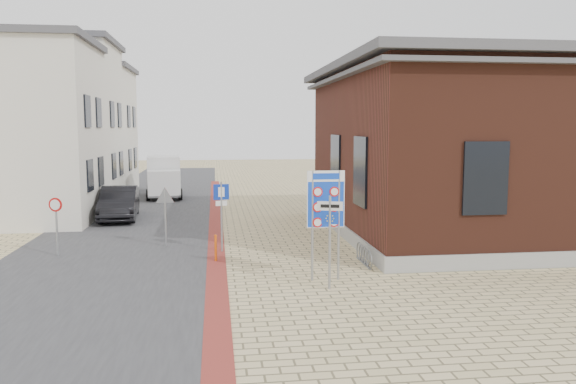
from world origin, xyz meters
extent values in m
plane|color=tan|center=(0.00, 0.00, 0.00)|extent=(120.00, 120.00, 0.00)
cube|color=#38383A|center=(-5.50, 15.00, 0.01)|extent=(7.00, 60.00, 0.02)
cube|color=maroon|center=(-2.00, 10.00, 0.01)|extent=(0.60, 40.00, 0.02)
cube|color=gray|center=(9.00, 7.00, 0.25)|extent=(12.15, 12.15, 0.50)
cube|color=#4E2419|center=(9.00, 7.00, 3.50)|extent=(12.00, 12.00, 6.00)
cube|color=#4A4A4F|center=(9.00, 7.00, 6.65)|extent=(13.00, 13.00, 0.30)
cube|color=#4A4A4F|center=(9.00, 7.00, 6.25)|extent=(12.70, 12.70, 0.15)
cube|color=black|center=(2.98, 4.00, 2.80)|extent=(0.12, 1.60, 2.40)
cube|color=black|center=(2.98, 8.00, 2.80)|extent=(0.12, 1.60, 2.40)
cube|color=black|center=(6.00, 0.98, 2.80)|extent=(1.40, 0.12, 2.20)
cube|color=silver|center=(-11.00, 12.00, 4.00)|extent=(7.00, 6.00, 8.00)
cube|color=#4A4A4F|center=(-11.00, 12.00, 8.15)|extent=(7.40, 6.40, 0.30)
cube|color=black|center=(-7.48, 10.80, 2.20)|extent=(0.10, 1.10, 1.40)
cube|color=black|center=(-7.48, 13.20, 2.20)|extent=(0.10, 1.10, 1.40)
cube|color=black|center=(-7.48, 10.80, 5.00)|extent=(0.10, 1.10, 1.40)
cube|color=black|center=(-7.48, 13.20, 5.00)|extent=(0.10, 1.10, 1.40)
cube|color=silver|center=(-11.00, 18.00, 4.40)|extent=(7.00, 6.00, 8.80)
cube|color=#4A4A4F|center=(-11.00, 18.00, 8.95)|extent=(7.40, 6.40, 0.30)
cube|color=black|center=(-7.48, 16.80, 2.20)|extent=(0.10, 1.10, 1.40)
cube|color=black|center=(-7.48, 19.20, 2.20)|extent=(0.10, 1.10, 1.40)
cube|color=black|center=(-7.48, 16.80, 5.00)|extent=(0.10, 1.10, 1.40)
cube|color=black|center=(-7.48, 19.20, 5.00)|extent=(0.10, 1.10, 1.40)
cube|color=silver|center=(-11.00, 24.00, 4.00)|extent=(7.00, 6.00, 8.00)
cube|color=#4A4A4F|center=(-11.00, 24.00, 8.15)|extent=(7.40, 6.40, 0.30)
cube|color=black|center=(-7.48, 22.80, 2.20)|extent=(0.10, 1.10, 1.40)
cube|color=black|center=(-7.48, 25.20, 2.20)|extent=(0.10, 1.10, 1.40)
cube|color=black|center=(-7.48, 22.80, 5.00)|extent=(0.10, 1.10, 1.40)
cube|color=black|center=(-7.48, 25.20, 5.00)|extent=(0.10, 1.10, 1.40)
torus|color=slate|center=(2.65, 1.60, 0.28)|extent=(0.04, 0.60, 0.60)
torus|color=slate|center=(2.65, 1.90, 0.28)|extent=(0.04, 0.60, 0.60)
torus|color=slate|center=(2.65, 2.20, 0.28)|extent=(0.04, 0.60, 0.60)
torus|color=slate|center=(2.65, 2.50, 0.28)|extent=(0.04, 0.60, 0.60)
torus|color=slate|center=(2.65, 2.80, 0.28)|extent=(0.04, 0.60, 0.60)
cube|color=slate|center=(2.65, 2.20, 0.02)|extent=(0.08, 1.60, 0.04)
imported|color=black|center=(-6.50, 12.19, 0.76)|extent=(1.98, 4.75, 1.53)
cube|color=slate|center=(-5.11, 20.10, 0.40)|extent=(2.28, 4.90, 0.22)
cube|color=silver|center=(-4.96, 18.43, 1.10)|extent=(1.98, 1.66, 1.41)
cube|color=black|center=(-4.89, 17.78, 1.36)|extent=(1.67, 0.24, 0.70)
cube|color=silver|center=(-5.18, 20.89, 1.54)|extent=(2.22, 3.34, 1.94)
cylinder|color=black|center=(-5.90, 18.61, 0.35)|extent=(0.28, 0.72, 0.70)
cylinder|color=black|center=(-4.06, 18.78, 0.35)|extent=(0.28, 0.72, 0.70)
cylinder|color=black|center=(-6.16, 21.41, 0.35)|extent=(0.28, 0.72, 0.70)
cylinder|color=black|center=(-4.32, 21.59, 0.35)|extent=(0.28, 0.72, 0.70)
cylinder|color=gray|center=(0.68, 0.50, 1.56)|extent=(0.07, 0.07, 3.12)
cylinder|color=gray|center=(1.44, 0.50, 1.56)|extent=(0.07, 0.07, 3.12)
cube|color=white|center=(1.06, 0.50, 2.31)|extent=(1.07, 0.06, 1.60)
cube|color=blue|center=(1.06, 0.50, 2.31)|extent=(1.02, 0.06, 1.56)
cube|color=white|center=(1.06, 0.50, 2.96)|extent=(1.02, 0.07, 0.30)
cylinder|color=gray|center=(1.00, -0.38, 1.26)|extent=(0.07, 0.07, 2.52)
cube|color=silver|center=(1.00, -0.38, 2.25)|extent=(0.66, 0.24, 0.24)
cube|color=#0F38B7|center=(1.00, -0.38, 1.92)|extent=(0.45, 0.17, 0.31)
cylinder|color=gray|center=(-1.80, 4.50, 1.22)|extent=(0.07, 0.07, 2.44)
cube|color=#0D2DA4|center=(-1.80, 4.50, 2.10)|extent=(0.54, 0.13, 0.54)
cube|color=white|center=(-1.80, 4.50, 1.71)|extent=(0.39, 0.11, 0.18)
cylinder|color=gray|center=(-3.80, 5.61, 1.04)|extent=(0.07, 0.07, 2.07)
cylinder|color=gray|center=(-7.26, 4.50, 0.99)|extent=(0.07, 0.07, 1.99)
cylinder|color=#B40D0D|center=(-7.26, 4.50, 1.76)|extent=(0.46, 0.15, 0.47)
cylinder|color=#E8560C|center=(-2.02, 3.10, 0.44)|extent=(0.08, 0.08, 0.88)
camera|label=1|loc=(-2.00, -14.77, 4.33)|focal=35.00mm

